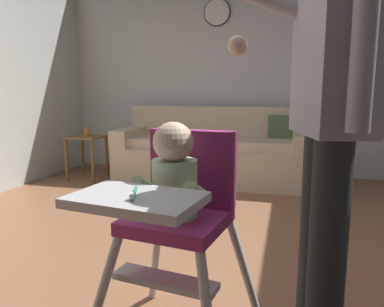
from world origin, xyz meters
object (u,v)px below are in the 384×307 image
object	(u,v)px
sippy_cup	(87,132)
adult_standing	(329,111)
high_chair	(177,198)
couch	(213,152)
wall_clock	(217,12)
side_table	(87,148)

from	to	relation	value
sippy_cup	adult_standing	bearing A→B (deg)	-44.84
high_chair	adult_standing	bearing A→B (deg)	112.24
couch	high_chair	size ratio (longest dim) A/B	2.37
adult_standing	sippy_cup	xyz separation A→B (m)	(-2.44, 2.43, -0.40)
wall_clock	side_table	bearing A→B (deg)	-149.65
high_chair	side_table	size ratio (longest dim) A/B	1.79
side_table	adult_standing	bearing A→B (deg)	-44.70
couch	side_table	world-z (taller)	couch
couch	wall_clock	size ratio (longest dim) A/B	6.63
high_chair	adult_standing	world-z (taller)	adult_standing
adult_standing	couch	bearing A→B (deg)	-84.02
high_chair	adult_standing	distance (m)	0.65
adult_standing	wall_clock	size ratio (longest dim) A/B	5.10
wall_clock	couch	bearing A→B (deg)	-82.26
side_table	wall_clock	xyz separation A→B (m)	(1.40, 0.82, 1.63)
high_chair	wall_clock	distance (m)	3.69
adult_standing	sippy_cup	distance (m)	3.47
couch	sippy_cup	bearing A→B (deg)	-76.67
side_table	sippy_cup	bearing A→B (deg)	0.00
couch	side_table	xyz separation A→B (m)	(-1.47, -0.34, 0.05)
couch	adult_standing	distance (m)	3.01
adult_standing	sippy_cup	bearing A→B (deg)	-58.43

